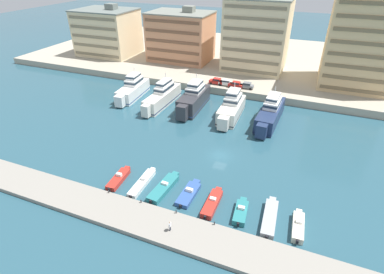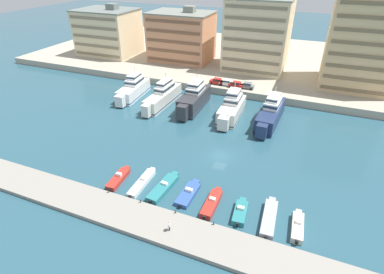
{
  "view_description": "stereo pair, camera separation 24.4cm",
  "coord_description": "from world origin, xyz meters",
  "px_view_note": "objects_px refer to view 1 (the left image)",
  "views": [
    {
      "loc": [
        13.31,
        -48.18,
        34.23
      ],
      "look_at": [
        -6.43,
        0.81,
        2.5
      ],
      "focal_mm": 28.0,
      "sensor_mm": 36.0,
      "label": 1
    },
    {
      "loc": [
        13.54,
        -48.09,
        34.23
      ],
      "look_at": [
        -6.43,
        0.81,
        2.5
      ],
      "focal_mm": 28.0,
      "sensor_mm": 36.0,
      "label": 2
    }
  ],
  "objects_px": {
    "motorboat_teal_center_right": "(241,212)",
    "pedestrian_near_edge": "(170,225)",
    "motorboat_red_far_left": "(119,178)",
    "car_red_far_left": "(216,81)",
    "yacht_white_far_left": "(133,89)",
    "yacht_ivory_left": "(162,96)",
    "motorboat_red_center": "(212,203)",
    "motorboat_cream_right": "(298,226)",
    "motorboat_grey_mid_right": "(270,218)",
    "car_white_left": "(226,82)",
    "yacht_charcoal_mid_left": "(194,99)",
    "motorboat_teal_mid_left": "(164,187)",
    "motorboat_blue_center_left": "(189,193)",
    "car_grey_center_left": "(247,85)",
    "yacht_ivory_center_left": "(231,108)",
    "yacht_navy_center": "(270,113)",
    "motorboat_white_left": "(142,183)",
    "car_red_mid_left": "(236,84)"
  },
  "relations": [
    {
      "from": "motorboat_teal_center_right",
      "to": "pedestrian_near_edge",
      "type": "xyz_separation_m",
      "value": [
        -8.46,
        -7.57,
        1.22
      ]
    },
    {
      "from": "motorboat_red_far_left",
      "to": "car_red_far_left",
      "type": "height_order",
      "value": "car_red_far_left"
    },
    {
      "from": "yacht_white_far_left",
      "to": "car_red_far_left",
      "type": "height_order",
      "value": "yacht_white_far_left"
    },
    {
      "from": "yacht_ivory_left",
      "to": "pedestrian_near_edge",
      "type": "height_order",
      "value": "yacht_ivory_left"
    },
    {
      "from": "motorboat_red_far_left",
      "to": "motorboat_red_center",
      "type": "height_order",
      "value": "motorboat_red_far_left"
    },
    {
      "from": "motorboat_teal_center_right",
      "to": "motorboat_cream_right",
      "type": "height_order",
      "value": "motorboat_cream_right"
    },
    {
      "from": "pedestrian_near_edge",
      "to": "motorboat_grey_mid_right",
      "type": "bearing_deg",
      "value": 31.94
    },
    {
      "from": "car_red_far_left",
      "to": "motorboat_red_center",
      "type": "bearing_deg",
      "value": -72.76
    },
    {
      "from": "motorboat_red_center",
      "to": "car_red_far_left",
      "type": "bearing_deg",
      "value": 107.24
    },
    {
      "from": "yacht_white_far_left",
      "to": "car_white_left",
      "type": "bearing_deg",
      "value": 29.31
    },
    {
      "from": "yacht_charcoal_mid_left",
      "to": "motorboat_teal_mid_left",
      "type": "distance_m",
      "value": 32.94
    },
    {
      "from": "motorboat_blue_center_left",
      "to": "motorboat_teal_center_right",
      "type": "relative_size",
      "value": 1.2
    },
    {
      "from": "motorboat_blue_center_left",
      "to": "car_grey_center_left",
      "type": "relative_size",
      "value": 1.75
    },
    {
      "from": "car_grey_center_left",
      "to": "pedestrian_near_edge",
      "type": "bearing_deg",
      "value": -88.28
    },
    {
      "from": "motorboat_red_center",
      "to": "car_white_left",
      "type": "distance_m",
      "value": 47.83
    },
    {
      "from": "motorboat_red_center",
      "to": "motorboat_cream_right",
      "type": "height_order",
      "value": "motorboat_cream_right"
    },
    {
      "from": "yacht_white_far_left",
      "to": "motorboat_red_center",
      "type": "bearing_deg",
      "value": -43.53
    },
    {
      "from": "motorboat_blue_center_left",
      "to": "motorboat_cream_right",
      "type": "distance_m",
      "value": 17.58
    },
    {
      "from": "car_red_far_left",
      "to": "car_white_left",
      "type": "height_order",
      "value": "same"
    },
    {
      "from": "motorboat_blue_center_left",
      "to": "motorboat_cream_right",
      "type": "bearing_deg",
      "value": -2.38
    },
    {
      "from": "motorboat_red_far_left",
      "to": "car_grey_center_left",
      "type": "height_order",
      "value": "car_grey_center_left"
    },
    {
      "from": "yacht_ivory_center_left",
      "to": "yacht_navy_center",
      "type": "height_order",
      "value": "yacht_ivory_center_left"
    },
    {
      "from": "motorboat_teal_mid_left",
      "to": "motorboat_teal_center_right",
      "type": "xyz_separation_m",
      "value": [
        13.63,
        -0.72,
        0.03
      ]
    },
    {
      "from": "yacht_charcoal_mid_left",
      "to": "car_white_left",
      "type": "relative_size",
      "value": 4.11
    },
    {
      "from": "motorboat_white_left",
      "to": "car_red_far_left",
      "type": "bearing_deg",
      "value": 91.76
    },
    {
      "from": "motorboat_red_far_left",
      "to": "motorboat_blue_center_left",
      "type": "relative_size",
      "value": 0.95
    },
    {
      "from": "yacht_white_far_left",
      "to": "motorboat_red_center",
      "type": "height_order",
      "value": "yacht_white_far_left"
    },
    {
      "from": "motorboat_grey_mid_right",
      "to": "motorboat_cream_right",
      "type": "relative_size",
      "value": 1.32
    },
    {
      "from": "motorboat_cream_right",
      "to": "car_white_left",
      "type": "bearing_deg",
      "value": 118.08
    },
    {
      "from": "motorboat_grey_mid_right",
      "to": "car_white_left",
      "type": "height_order",
      "value": "car_white_left"
    },
    {
      "from": "car_red_far_left",
      "to": "car_white_left",
      "type": "xyz_separation_m",
      "value": [
        2.91,
        -0.06,
        0.0
      ]
    },
    {
      "from": "yacht_ivory_center_left",
      "to": "motorboat_grey_mid_right",
      "type": "relative_size",
      "value": 1.86
    },
    {
      "from": "pedestrian_near_edge",
      "to": "motorboat_red_far_left",
      "type": "bearing_deg",
      "value": 151.48
    },
    {
      "from": "car_red_far_left",
      "to": "car_white_left",
      "type": "relative_size",
      "value": 1.02
    },
    {
      "from": "car_grey_center_left",
      "to": "motorboat_red_far_left",
      "type": "bearing_deg",
      "value": -104.53
    },
    {
      "from": "car_white_left",
      "to": "yacht_white_far_left",
      "type": "bearing_deg",
      "value": -150.69
    },
    {
      "from": "motorboat_teal_mid_left",
      "to": "car_red_mid_left",
      "type": "distance_m",
      "value": 45.31
    },
    {
      "from": "yacht_white_far_left",
      "to": "motorboat_cream_right",
      "type": "xyz_separation_m",
      "value": [
        48.13,
        -33.11,
        -1.77
      ]
    },
    {
      "from": "yacht_ivory_left",
      "to": "motorboat_teal_center_right",
      "type": "height_order",
      "value": "yacht_ivory_left"
    },
    {
      "from": "motorboat_red_center",
      "to": "car_red_mid_left",
      "type": "relative_size",
      "value": 1.75
    },
    {
      "from": "car_white_left",
      "to": "pedestrian_near_edge",
      "type": "xyz_separation_m",
      "value": [
        7.75,
        -54.08,
        -1.31
      ]
    },
    {
      "from": "yacht_ivory_center_left",
      "to": "pedestrian_near_edge",
      "type": "bearing_deg",
      "value": -87.14
    },
    {
      "from": "yacht_ivory_center_left",
      "to": "motorboat_red_center",
      "type": "xyz_separation_m",
      "value": [
        5.7,
        -31.44,
        -1.9
      ]
    },
    {
      "from": "motorboat_teal_center_right",
      "to": "car_red_far_left",
      "type": "xyz_separation_m",
      "value": [
        -19.13,
        46.57,
        2.54
      ]
    },
    {
      "from": "car_grey_center_left",
      "to": "motorboat_white_left",
      "type": "bearing_deg",
      "value": -99.39
    },
    {
      "from": "yacht_ivory_left",
      "to": "motorboat_red_center",
      "type": "height_order",
      "value": "yacht_ivory_left"
    },
    {
      "from": "yacht_white_far_left",
      "to": "motorboat_teal_mid_left",
      "type": "bearing_deg",
      "value": -51.42
    },
    {
      "from": "yacht_navy_center",
      "to": "motorboat_grey_mid_right",
      "type": "height_order",
      "value": "yacht_navy_center"
    },
    {
      "from": "motorboat_red_far_left",
      "to": "motorboat_grey_mid_right",
      "type": "xyz_separation_m",
      "value": [
        26.52,
        0.53,
        0.08
      ]
    },
    {
      "from": "yacht_white_far_left",
      "to": "car_red_far_left",
      "type": "relative_size",
      "value": 3.86
    }
  ]
}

